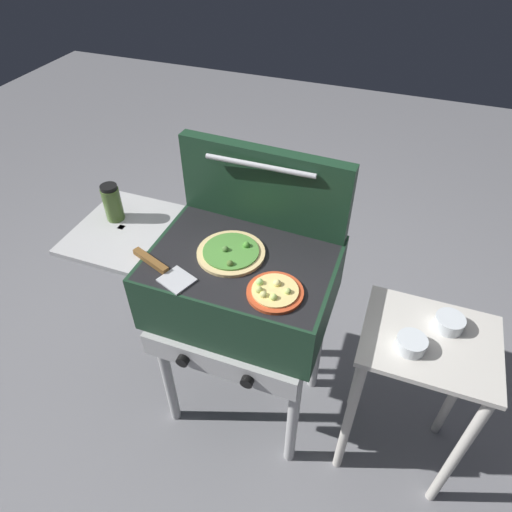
# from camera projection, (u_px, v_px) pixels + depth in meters

# --- Properties ---
(ground_plane) EXTENTS (8.00, 8.00, 0.00)m
(ground_plane) POSITION_uv_depth(u_px,v_px,m) (246.00, 399.00, 2.13)
(ground_plane) COLOR gray
(grill) EXTENTS (0.96, 0.53, 0.90)m
(grill) POSITION_uv_depth(u_px,v_px,m) (239.00, 286.00, 1.62)
(grill) COLOR #193823
(grill) RESTS_ON ground_plane
(grill_lid_open) EXTENTS (0.63, 0.09, 0.30)m
(grill_lid_open) POSITION_uv_depth(u_px,v_px,m) (264.00, 187.00, 1.58)
(grill_lid_open) COLOR #193823
(grill_lid_open) RESTS_ON grill
(pizza_veggie) EXTENTS (0.23, 0.23, 0.03)m
(pizza_veggie) POSITION_uv_depth(u_px,v_px,m) (231.00, 252.00, 1.53)
(pizza_veggie) COLOR #E0C17F
(pizza_veggie) RESTS_ON grill
(pizza_cheese) EXTENTS (0.18, 0.18, 0.04)m
(pizza_cheese) POSITION_uv_depth(u_px,v_px,m) (274.00, 291.00, 1.39)
(pizza_cheese) COLOR #C64723
(pizza_cheese) RESTS_ON grill
(sauce_jar) EXTENTS (0.07, 0.07, 0.14)m
(sauce_jar) POSITION_uv_depth(u_px,v_px,m) (112.00, 203.00, 1.65)
(sauce_jar) COLOR #4C6B2D
(sauce_jar) RESTS_ON grill
(spatula) EXTENTS (0.26, 0.15, 0.02)m
(spatula) POSITION_uv_depth(u_px,v_px,m) (161.00, 268.00, 1.47)
(spatula) COLOR #B7BABF
(spatula) RESTS_ON grill
(prep_table) EXTENTS (0.44, 0.36, 0.75)m
(prep_table) POSITION_uv_depth(u_px,v_px,m) (416.00, 376.00, 1.60)
(prep_table) COLOR beige
(prep_table) RESTS_ON ground_plane
(topping_bowl_near) EXTENTS (0.10, 0.10, 0.04)m
(topping_bowl_near) POSITION_uv_depth(u_px,v_px,m) (449.00, 323.00, 1.48)
(topping_bowl_near) COLOR silver
(topping_bowl_near) RESTS_ON prep_table
(topping_bowl_far) EXTENTS (0.10, 0.10, 0.04)m
(topping_bowl_far) POSITION_uv_depth(u_px,v_px,m) (411.00, 344.00, 1.42)
(topping_bowl_far) COLOR silver
(topping_bowl_far) RESTS_ON prep_table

